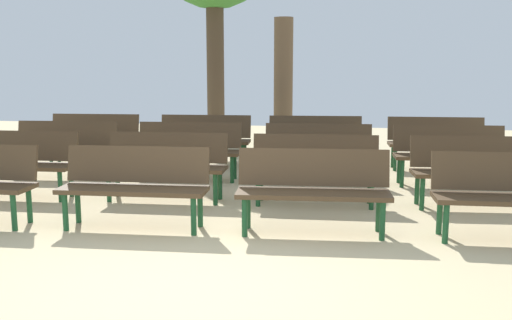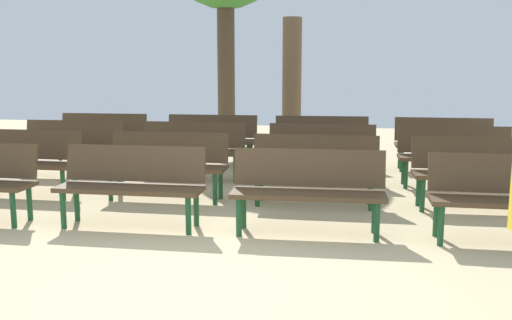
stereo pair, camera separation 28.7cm
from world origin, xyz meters
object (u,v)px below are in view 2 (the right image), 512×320
object	(u,v)px
tree_0	(292,86)
bench_r1_c2	(315,165)
bench_r2_c3	(455,152)
bench_r3_c2	(321,138)
bench_r0_c1	(132,181)
bench_r3_c1	(211,136)
bench_r2_c2	(321,149)
bench_r1_c3	(479,169)
bench_r0_c3	(512,193)
bench_r1_c0	(23,158)
bench_r2_c1	(193,147)
bench_r3_c3	(444,141)
bench_r2_c0	(71,144)
bench_r3_c0	(102,135)
bench_r0_c2	(308,186)
bench_r1_c1	(167,161)

from	to	relation	value
tree_0	bench_r1_c2	bearing A→B (deg)	-77.38
bench_r2_c3	bench_r3_c2	world-z (taller)	same
bench_r0_c1	bench_r3_c1	world-z (taller)	same
bench_r1_c2	bench_r2_c2	world-z (taller)	same
bench_r1_c3	tree_0	world-z (taller)	tree_0
bench_r1_c2	bench_r1_c3	bearing A→B (deg)	1.89
bench_r2_c2	bench_r0_c1	bearing A→B (deg)	-126.60
bench_r0_c3	bench_r1_c0	size ratio (longest dim) A/B	1.00
tree_0	bench_r3_c1	bearing A→B (deg)	-124.12
bench_r0_c3	tree_0	bearing A→B (deg)	116.46
bench_r2_c1	bench_r3_c3	bearing A→B (deg)	16.86
bench_r0_c1	bench_r2_c0	distance (m)	3.26
bench_r2_c2	bench_r3_c1	bearing A→B (deg)	147.48
bench_r0_c1	bench_r1_c3	world-z (taller)	same
bench_r3_c0	bench_r3_c1	xyz separation A→B (m)	(2.02, 0.15, 0.00)
bench_r0_c2	bench_r2_c0	distance (m)	4.68
bench_r1_c0	bench_r3_c1	size ratio (longest dim) A/B	0.99
bench_r1_c1	bench_r2_c1	world-z (taller)	same
bench_r3_c2	bench_r1_c3	bearing A→B (deg)	-54.39
bench_r1_c3	bench_r2_c3	world-z (taller)	same
bench_r1_c2	bench_r3_c3	size ratio (longest dim) A/B	1.00
bench_r1_c1	tree_0	world-z (taller)	tree_0
bench_r3_c1	bench_r3_c0	bearing A→B (deg)	-179.69
bench_r2_c2	bench_r3_c3	size ratio (longest dim) A/B	1.00
bench_r1_c0	bench_r2_c2	xyz separation A→B (m)	(3.90, 1.63, 0.00)
bench_r0_c1	bench_r1_c1	world-z (taller)	same
bench_r1_c0	bench_r3_c0	world-z (taller)	same
bench_r1_c1	bench_r2_c0	bearing A→B (deg)	147.48
bench_r1_c1	bench_r3_c3	bearing A→B (deg)	34.36
bench_r1_c1	bench_r3_c1	world-z (taller)	same
bench_r1_c0	bench_r2_c0	distance (m)	1.34
bench_r0_c3	bench_r1_c3	bearing A→B (deg)	91.17
bench_r0_c3	tree_0	xyz separation A→B (m)	(-3.03, 5.39, 0.83)
bench_r3_c0	tree_0	distance (m)	3.79
bench_r2_c2	bench_r1_c1	bearing A→B (deg)	-145.81
bench_r3_c2	tree_0	world-z (taller)	tree_0
bench_r2_c0	tree_0	distance (m)	4.47
bench_r1_c3	bench_r2_c1	world-z (taller)	same
bench_r0_c1	bench_r3_c3	size ratio (longest dim) A/B	1.00
bench_r1_c2	bench_r3_c0	distance (m)	4.75
bench_r2_c1	bench_r2_c2	bearing A→B (deg)	-1.49
bench_r2_c0	bench_r3_c1	world-z (taller)	same
bench_r3_c2	bench_r0_c3	bearing A→B (deg)	-64.91
bench_r1_c1	bench_r0_c3	bearing A→B (deg)	-17.73
bench_r0_c1	bench_r2_c1	xyz separation A→B (m)	(-0.17, 2.64, 0.00)
bench_r0_c2	bench_r1_c0	bearing A→B (deg)	161.58
bench_r0_c3	bench_r3_c1	distance (m)	5.58
bench_r1_c0	bench_r3_c3	size ratio (longest dim) A/B	1.00
bench_r2_c0	bench_r3_c0	xyz separation A→B (m)	(-0.13, 1.28, 0.00)
bench_r2_c1	tree_0	size ratio (longest dim) A/B	0.61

